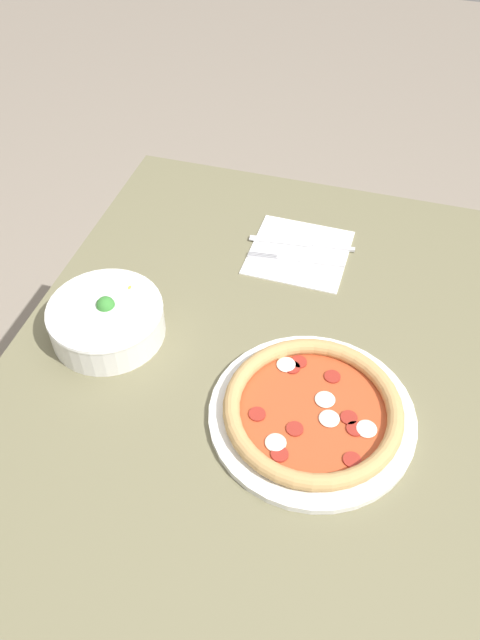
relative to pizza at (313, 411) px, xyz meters
name	(u,v)px	position (x,y,z in m)	size (l,w,h in m)	color
ground_plane	(247,556)	(0.06, 0.12, -0.77)	(8.00, 8.00, 0.00)	gray
dining_table	(249,412)	(0.06, 0.12, -0.14)	(1.11, 0.82, 0.76)	#706B4C
pizza	(313,411)	(0.00, 0.00, 0.00)	(0.32, 0.32, 0.04)	white
bowl	(106,319)	(0.08, 0.37, 0.02)	(0.20, 0.20, 0.08)	white
napkin	(299,252)	(0.38, 0.10, -0.02)	(0.19, 0.19, 0.00)	white
fork	(297,260)	(0.35, 0.10, -0.01)	(0.03, 0.19, 0.00)	silver
knife	(306,244)	(0.40, 0.09, -0.01)	(0.03, 0.21, 0.01)	silver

